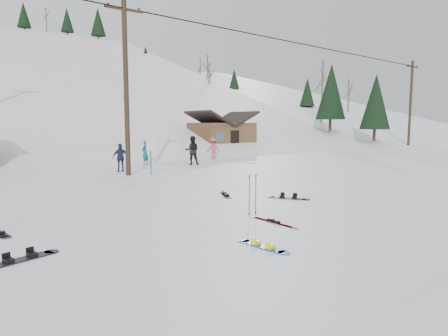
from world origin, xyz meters
TOP-DOWN VIEW (x-y plane):
  - ground at (0.00, 0.00)m, footprint 200.00×200.00m
  - ski_slope at (0.00, 55.00)m, footprint 60.00×85.24m
  - ridge_right at (38.00, 50.00)m, footprint 45.66×93.98m
  - treeline_right at (36.00, 42.00)m, footprint 20.00×60.00m
  - utility_pole at (2.00, 14.00)m, footprint 2.00×0.26m
  - utility_pole_right at (34.00, 17.00)m, footprint 2.00×0.26m
  - trail_sign at (3.10, 13.58)m, footprint 0.50×0.09m
  - cabin at (15.00, 24.00)m, footprint 5.39×4.40m
  - hero_snowboard at (-0.21, 0.74)m, footprint 0.43×1.43m
  - hero_skis at (1.44, 2.21)m, footprint 0.21×1.76m
  - ski_poles at (1.57, 3.28)m, footprint 0.34×0.09m
  - board_scatter_a at (-4.78, 2.92)m, footprint 1.55×0.64m
  - board_scatter_d at (4.28, 4.51)m, footprint 1.01×1.36m
  - board_scatter_f at (2.78, 6.35)m, footprint 0.67×1.21m
  - skier_teal at (4.85, 18.21)m, footprint 0.69×0.63m
  - skier_dark at (7.39, 16.51)m, footprint 1.13×1.04m
  - skier_pink at (10.62, 18.88)m, footprint 1.07×0.64m
  - skier_navy at (2.22, 15.62)m, footprint 0.99×0.56m

SIDE VIEW (x-z plane):
  - ski_slope at x=0.00m, z-range -44.99..20.99m
  - ridge_right at x=38.00m, z-range -38.30..16.30m
  - ground at x=0.00m, z-range 0.00..0.00m
  - treeline_right at x=36.00m, z-range -5.00..5.00m
  - board_scatter_f at x=2.78m, z-range -0.02..0.07m
  - hero_snowboard at x=-0.21m, z-range -0.02..0.08m
  - hero_skis at x=1.44m, z-range -0.02..0.07m
  - board_scatter_d at x=4.28m, z-range -0.03..0.08m
  - board_scatter_a at x=-4.78m, z-range -0.03..0.08m
  - ski_poles at x=1.57m, z-range 0.01..1.25m
  - skier_teal at x=4.85m, z-range 0.00..1.58m
  - skier_navy at x=2.22m, z-range 0.00..1.59m
  - skier_pink at x=10.62m, z-range 0.00..1.62m
  - skier_dark at x=7.39m, z-range 0.00..1.87m
  - trail_sign at x=3.10m, z-range 0.35..2.20m
  - cabin at x=15.00m, z-range -0.40..3.37m
  - utility_pole at x=2.00m, z-range 0.18..9.18m
  - utility_pole_right at x=34.00m, z-range 0.18..9.18m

